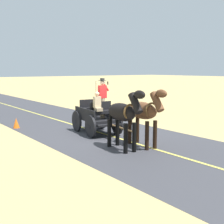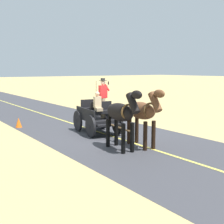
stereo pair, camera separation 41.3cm
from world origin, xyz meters
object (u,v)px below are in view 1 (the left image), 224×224
(horse_drawn_carriage, at_px, (97,115))
(horse_near_side, at_px, (144,112))
(traffic_cone, at_px, (16,123))
(horse_off_side, at_px, (123,114))

(horse_drawn_carriage, xyz_separation_m, horse_near_side, (-0.04, 3.06, 0.51))
(traffic_cone, bearing_deg, horse_drawn_carriage, 127.19)
(traffic_cone, bearing_deg, horse_near_side, 111.97)
(horse_near_side, xyz_separation_m, horse_off_side, (0.89, -0.12, 0.00))
(traffic_cone, bearing_deg, horse_off_side, 105.08)
(horse_near_side, bearing_deg, traffic_cone, -68.03)
(horse_off_side, bearing_deg, traffic_cone, -74.92)
(horse_drawn_carriage, relative_size, traffic_cone, 9.02)
(horse_near_side, height_order, horse_off_side, same)
(horse_near_side, relative_size, traffic_cone, 4.42)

